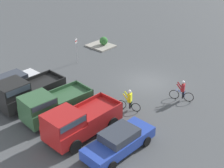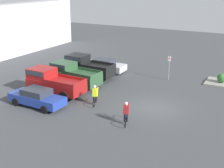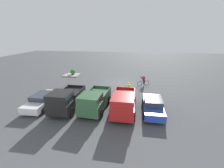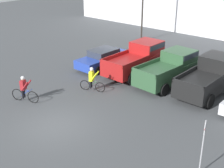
{
  "view_description": "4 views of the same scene",
  "coord_description": "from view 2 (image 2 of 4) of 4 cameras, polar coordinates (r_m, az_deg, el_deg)",
  "views": [
    {
      "loc": [
        -13.63,
        19.41,
        12.22
      ],
      "look_at": [
        0.45,
        3.99,
        1.2
      ],
      "focal_mm": 50.0,
      "sensor_mm": 36.0,
      "label": 1
    },
    {
      "loc": [
        -21.68,
        -7.88,
        9.6
      ],
      "look_at": [
        0.45,
        3.99,
        1.2
      ],
      "focal_mm": 50.0,
      "sensor_mm": 36.0,
      "label": 2
    },
    {
      "loc": [
        -1.89,
        21.67,
        7.28
      ],
      "look_at": [
        0.45,
        3.99,
        1.2
      ],
      "focal_mm": 24.0,
      "sensor_mm": 36.0,
      "label": 3
    },
    {
      "loc": [
        11.44,
        -9.02,
        8.53
      ],
      "look_at": [
        0.45,
        3.99,
        1.2
      ],
      "focal_mm": 50.0,
      "sensor_mm": 36.0,
      "label": 4
    }
  ],
  "objects": [
    {
      "name": "cyclist_1",
      "position": [
        21.77,
        2.59,
        -5.33
      ],
      "size": [
        1.77,
        0.72,
        1.68
      ],
      "color": "black",
      "rests_on": "ground_plane"
    },
    {
      "name": "sedan_0",
      "position": [
        25.52,
        -13.56,
        -2.4
      ],
      "size": [
        2.05,
        4.78,
        1.44
      ],
      "color": "#233D9E",
      "rests_on": "ground_plane"
    },
    {
      "name": "ground_plane",
      "position": [
        24.99,
        7.62,
        -4.27
      ],
      "size": [
        80.0,
        80.0,
        0.0
      ],
      "primitive_type": "plane",
      "color": "#424447"
    },
    {
      "name": "pickup_truck_0",
      "position": [
        27.81,
        -10.91,
        0.46
      ],
      "size": [
        2.35,
        5.2,
        2.21
      ],
      "color": "maroon",
      "rests_on": "ground_plane"
    },
    {
      "name": "sedan_1",
      "position": [
        34.33,
        -1.48,
        3.46
      ],
      "size": [
        2.03,
        4.8,
        1.38
      ],
      "color": "silver",
      "rests_on": "ground_plane"
    },
    {
      "name": "cyclist_0",
      "position": [
        25.12,
        -3.14,
        -1.98
      ],
      "size": [
        1.68,
        0.7,
        1.67
      ],
      "color": "black",
      "rests_on": "ground_plane"
    },
    {
      "name": "pickup_truck_1",
      "position": [
        29.84,
        -7.2,
        1.8
      ],
      "size": [
        2.56,
        5.03,
        2.13
      ],
      "color": "#2D5133",
      "rests_on": "ground_plane"
    },
    {
      "name": "shrub",
      "position": [
        31.94,
        19.45,
        1.04
      ],
      "size": [
        0.89,
        0.89,
        0.89
      ],
      "color": "#337033",
      "rests_on": "curb_island"
    },
    {
      "name": "pickup_truck_2",
      "position": [
        32.16,
        -4.73,
        3.25
      ],
      "size": [
        2.35,
        5.01,
        2.28
      ],
      "color": "black",
      "rests_on": "ground_plane"
    },
    {
      "name": "fire_lane_sign",
      "position": [
        31.61,
        10.41,
        3.36
      ],
      "size": [
        0.11,
        0.29,
        2.52
      ],
      "color": "#9E9EA3",
      "rests_on": "ground_plane"
    },
    {
      "name": "curb_island",
      "position": [
        32.26,
        18.81,
        0.3
      ],
      "size": [
        2.68,
        2.29,
        0.15
      ],
      "primitive_type": "cube",
      "color": "gray",
      "rests_on": "ground_plane"
    }
  ]
}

